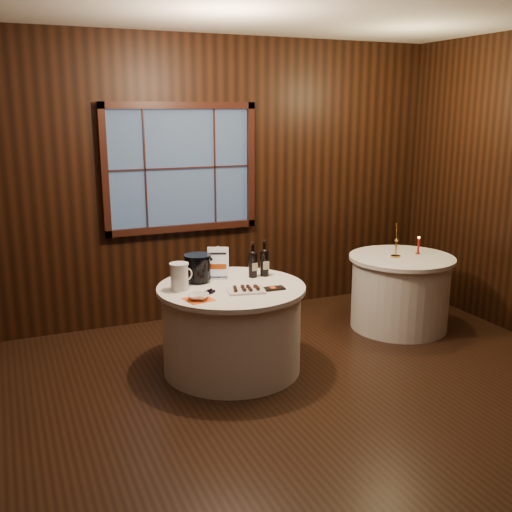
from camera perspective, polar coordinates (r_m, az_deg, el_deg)
name	(u,v)px	position (r m, az deg, el deg)	size (l,w,h in m)	color
ground	(280,421)	(4.60, 2.34, -15.43)	(6.00, 6.00, 0.00)	black
back_wall	(180,178)	(6.38, -7.22, 7.38)	(6.00, 0.10, 3.00)	black
main_table	(232,328)	(5.27, -2.32, -6.84)	(1.28, 1.28, 0.77)	white
side_table	(400,292)	(6.45, 13.54, -3.32)	(1.08, 1.08, 0.77)	white
sign_stand	(218,268)	(5.34, -3.60, -1.11)	(0.18, 0.14, 0.30)	silver
port_bottle_left	(253,262)	(5.38, -0.31, -0.59)	(0.08, 0.08, 0.32)	black
port_bottle_right	(264,260)	(5.42, 0.81, -0.43)	(0.08, 0.08, 0.33)	black
ice_bucket	(198,268)	(5.26, -5.56, -1.11)	(0.24, 0.24, 0.25)	black
chocolate_plate	(246,290)	(4.98, -0.94, -3.22)	(0.34, 0.26, 0.04)	white
chocolate_box	(273,289)	(5.04, 1.60, -3.12)	(0.20, 0.10, 0.02)	black
grape_bunch	(211,292)	(4.94, -4.30, -3.41)	(0.15, 0.09, 0.04)	black
glass_pitcher	(180,276)	(5.05, -7.28, -1.93)	(0.21, 0.16, 0.23)	white
orange_napkin	(198,299)	(4.81, -5.50, -4.12)	(0.20, 0.20, 0.00)	#EB4D13
cracker_bowl	(198,297)	(4.80, -5.51, -3.87)	(0.17, 0.17, 0.04)	white
brass_candlestick	(396,245)	(6.28, 13.21, 1.03)	(0.10, 0.10, 0.35)	#BA8C3A
red_candle	(418,247)	(6.47, 15.20, 0.82)	(0.05, 0.05, 0.19)	#BA8C3A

